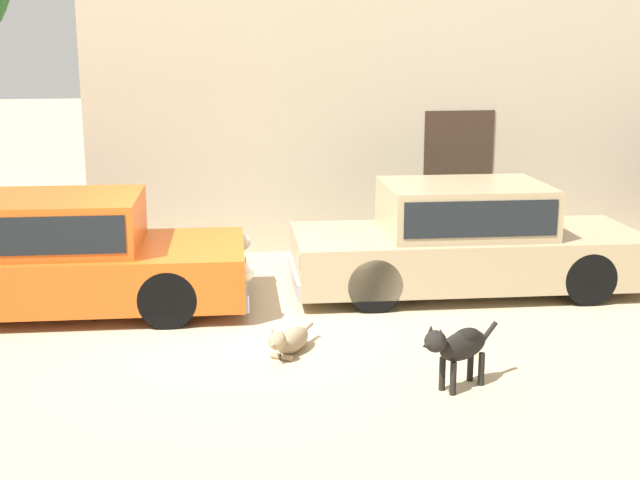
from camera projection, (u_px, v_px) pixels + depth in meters
name	position (u px, v px, depth m)	size (l,w,h in m)	color
ground_plane	(236.00, 324.00, 9.65)	(80.00, 80.00, 0.00)	tan
parked_sedan_nearest	(59.00, 254.00, 10.06)	(4.57, 2.07, 1.37)	#D15619
parked_sedan_second	(466.00, 238.00, 10.85)	(4.62, 1.97, 1.39)	tan
stray_dog_spotted	(458.00, 345.00, 7.77)	(0.89, 0.52, 0.67)	black
stray_dog_tan	(290.00, 340.00, 8.72)	(0.59, 0.83, 0.36)	#997F60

